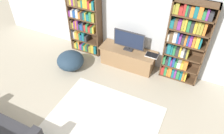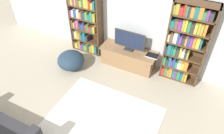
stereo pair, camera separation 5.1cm
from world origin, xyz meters
The scene contains 8 objects.
wall_back centered at (0.00, 4.23, 1.30)m, with size 8.80×0.06×2.60m.
bookshelf_left centered at (-1.40, 4.05, 1.02)m, with size 0.92×0.30×2.07m.
bookshelf_right centered at (1.29, 4.05, 1.06)m, with size 0.92×0.30×2.07m.
tv_stand centered at (-0.02, 3.91, 0.26)m, with size 1.49×0.53×0.52m.
television centered at (-0.02, 3.92, 0.80)m, with size 0.82×0.16×0.54m.
laptop centered at (0.61, 3.94, 0.53)m, with size 0.32×0.22×0.03m.
area_rug centered at (0.24, 1.92, 0.01)m, with size 2.28×1.96×0.02m.
beanbag_ottoman centered at (-1.35, 3.15, 0.23)m, with size 0.71×0.71×0.47m, color #23384C.
Camera 1 is at (1.62, -0.42, 3.90)m, focal length 35.00 mm.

